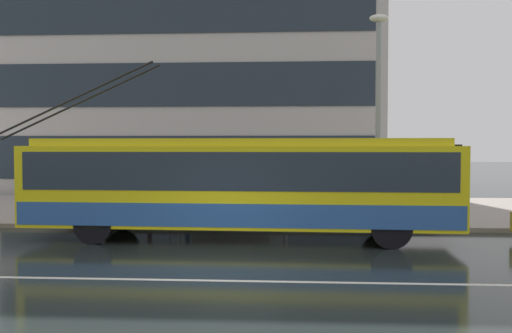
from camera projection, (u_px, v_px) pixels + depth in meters
The scene contains 9 objects.
ground_plane at pixel (210, 267), 12.15m from camera, with size 160.00×160.00×0.00m, color #202726.
sidewalk_slab at pixel (248, 210), 22.42m from camera, with size 80.00×10.00×0.14m, color gray.
lane_centre_line at pixel (201, 280), 10.96m from camera, with size 72.00×0.14×0.01m, color silver.
trolleybus at pixel (240, 184), 15.77m from camera, with size 13.02×2.87×4.92m.
bus_shelter at pixel (230, 165), 18.95m from camera, with size 4.01×1.65×2.40m.
pedestrian_at_shelter at pixel (187, 172), 18.54m from camera, with size 0.98×0.98×2.04m.
pedestrian_approaching_curb at pixel (149, 169), 19.57m from camera, with size 1.14×1.14×2.03m.
street_lamp at pixel (378, 100), 17.85m from camera, with size 0.60×0.32×6.56m.
office_tower_corner_left at pixel (201, 1), 33.67m from camera, with size 20.49×11.49×22.31m.
Camera 1 is at (1.79, -11.97, 2.60)m, focal length 39.93 mm.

